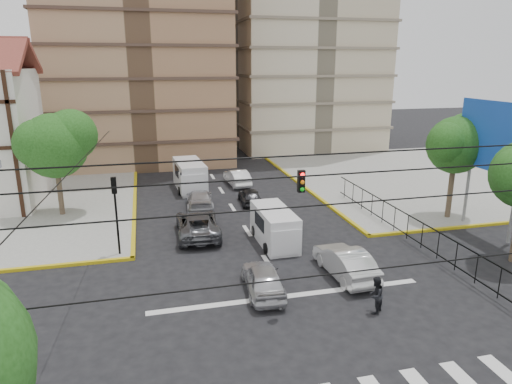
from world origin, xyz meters
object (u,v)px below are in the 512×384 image
object	(u,v)px
van_left_lane	(190,177)
car_white_front_right	(345,262)
traffic_light_nw	(115,203)
car_silver_front_left	(263,279)
van_right_lane	(275,228)
pedestrian_crosswalk	(376,295)

from	to	relation	value
van_left_lane	car_white_front_right	distance (m)	19.09
traffic_light_nw	van_left_lane	distance (m)	14.06
van_left_lane	car_silver_front_left	world-z (taller)	van_left_lane
van_right_lane	van_left_lane	xyz separation A→B (m)	(-3.64, 13.31, 0.16)
traffic_light_nw	van_left_lane	bearing A→B (deg)	67.71
van_right_lane	car_silver_front_left	bearing A→B (deg)	-112.77
car_white_front_right	pedestrian_crosswalk	world-z (taller)	pedestrian_crosswalk
van_right_lane	pedestrian_crosswalk	world-z (taller)	van_right_lane
traffic_light_nw	van_right_lane	distance (m)	9.17
van_left_lane	car_white_front_right	world-z (taller)	van_left_lane
traffic_light_nw	car_silver_front_left	xyz separation A→B (m)	(6.72, -5.95, -2.41)
van_right_lane	car_white_front_right	world-z (taller)	van_right_lane
car_silver_front_left	van_left_lane	bearing A→B (deg)	-81.42
traffic_light_nw	van_left_lane	world-z (taller)	traffic_light_nw
car_white_front_right	traffic_light_nw	bearing A→B (deg)	-27.67
car_white_front_right	car_silver_front_left	bearing A→B (deg)	6.30
car_white_front_right	pedestrian_crosswalk	distance (m)	3.58
car_silver_front_left	traffic_light_nw	bearing A→B (deg)	-37.33
van_left_lane	car_white_front_right	xyz separation A→B (m)	(5.89, -18.15, -0.41)
car_white_front_right	van_left_lane	bearing A→B (deg)	-74.44
pedestrian_crosswalk	van_left_lane	bearing A→B (deg)	-116.14
traffic_light_nw	van_right_lane	bearing A→B (deg)	-2.73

